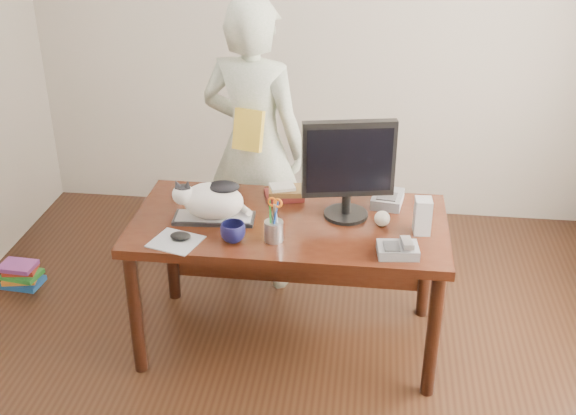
# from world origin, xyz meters

# --- Properties ---
(room) EXTENTS (4.50, 4.50, 4.50)m
(room) POSITION_xyz_m (0.00, 0.00, 1.35)
(room) COLOR black
(room) RESTS_ON ground
(desk) EXTENTS (1.60, 0.80, 0.75)m
(desk) POSITION_xyz_m (0.00, 0.68, 0.60)
(desk) COLOR black
(desk) RESTS_ON ground
(keyboard) EXTENTS (0.42, 0.18, 0.02)m
(keyboard) POSITION_xyz_m (-0.38, 0.56, 0.76)
(keyboard) COLOR black
(keyboard) RESTS_ON desk
(cat) EXTENTS (0.40, 0.22, 0.23)m
(cat) POSITION_xyz_m (-0.39, 0.56, 0.87)
(cat) COLOR white
(cat) RESTS_ON keyboard
(monitor) EXTENTS (0.46, 0.27, 0.52)m
(monitor) POSITION_xyz_m (0.29, 0.67, 1.05)
(monitor) COLOR black
(monitor) RESTS_ON desk
(pen_cup) EXTENTS (0.12, 0.12, 0.23)m
(pen_cup) POSITION_xyz_m (-0.05, 0.39, 0.81)
(pen_cup) COLOR #9A9AA0
(pen_cup) RESTS_ON desk
(mousepad) EXTENTS (0.27, 0.26, 0.01)m
(mousepad) POSITION_xyz_m (-0.52, 0.31, 0.75)
(mousepad) COLOR #A7ABB3
(mousepad) RESTS_ON desk
(mouse) EXTENTS (0.12, 0.09, 0.04)m
(mouse) POSITION_xyz_m (-0.50, 0.33, 0.77)
(mouse) COLOR black
(mouse) RESTS_ON mousepad
(coffee_mug) EXTENTS (0.16, 0.16, 0.10)m
(coffee_mug) POSITION_xyz_m (-0.24, 0.36, 0.80)
(coffee_mug) COLOR #0D0E35
(coffee_mug) RESTS_ON desk
(phone) EXTENTS (0.20, 0.17, 0.09)m
(phone) POSITION_xyz_m (0.55, 0.33, 0.78)
(phone) COLOR slate
(phone) RESTS_ON desk
(speaker) EXTENTS (0.09, 0.10, 0.18)m
(speaker) POSITION_xyz_m (0.66, 0.56, 0.84)
(speaker) COLOR #A1A1A3
(speaker) RESTS_ON desk
(baseball) EXTENTS (0.08, 0.08, 0.08)m
(baseball) POSITION_xyz_m (0.47, 0.60, 0.79)
(baseball) COLOR white
(baseball) RESTS_ON desk
(book_stack) EXTENTS (0.23, 0.20, 0.08)m
(book_stack) POSITION_xyz_m (-0.06, 0.85, 0.78)
(book_stack) COLOR #4B1414
(book_stack) RESTS_ON desk
(calculator) EXTENTS (0.18, 0.22, 0.06)m
(calculator) POSITION_xyz_m (0.49, 0.85, 0.78)
(calculator) COLOR slate
(calculator) RESTS_ON desk
(person) EXTENTS (0.73, 0.58, 1.76)m
(person) POSITION_xyz_m (-0.28, 1.24, 0.88)
(person) COLOR white
(person) RESTS_ON ground
(held_book) EXTENTS (0.19, 0.14, 0.23)m
(held_book) POSITION_xyz_m (-0.28, 1.07, 1.05)
(held_book) COLOR gold
(held_book) RESTS_ON person
(book_pile_b) EXTENTS (0.26, 0.20, 0.15)m
(book_pile_b) POSITION_xyz_m (-1.72, 0.95, 0.07)
(book_pile_b) COLOR #184A92
(book_pile_b) RESTS_ON ground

